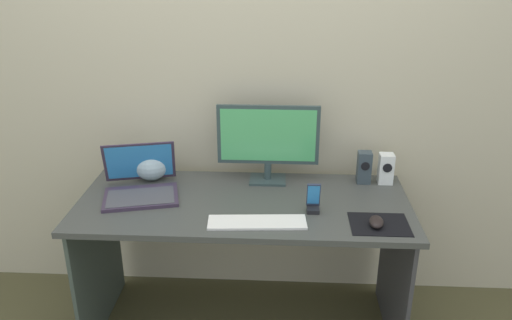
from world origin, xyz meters
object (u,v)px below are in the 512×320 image
(speaker_near_monitor, at_px, (364,167))
(keyboard_external, at_px, (257,222))
(speaker_right, at_px, (386,169))
(mouse, at_px, (376,222))
(fishbowl, at_px, (151,163))
(monitor, at_px, (268,140))
(laptop, at_px, (140,185))
(phone_in_dock, at_px, (313,202))

(speaker_near_monitor, relative_size, keyboard_external, 0.39)
(keyboard_external, bearing_deg, speaker_right, 32.12)
(keyboard_external, xyz_separation_m, mouse, (0.50, 0.00, 0.02))
(fishbowl, xyz_separation_m, mouse, (1.06, -0.43, -0.07))
(monitor, relative_size, laptop, 1.22)
(speaker_near_monitor, distance_m, laptop, 1.09)
(laptop, relative_size, mouse, 4.08)
(speaker_right, bearing_deg, keyboard_external, -144.15)
(monitor, bearing_deg, speaker_near_monitor, 0.95)
(speaker_right, bearing_deg, phone_in_dock, -139.20)
(speaker_near_monitor, xyz_separation_m, mouse, (-0.01, -0.44, -0.06))
(speaker_right, height_order, fishbowl, fishbowl)
(monitor, xyz_separation_m, keyboard_external, (-0.03, -0.44, -0.21))
(laptop, height_order, mouse, laptop)
(mouse, bearing_deg, keyboard_external, -172.98)
(speaker_near_monitor, relative_size, fishbowl, 0.88)
(laptop, xyz_separation_m, mouse, (1.07, -0.25, -0.03))
(keyboard_external, bearing_deg, phone_in_dock, 23.11)
(speaker_near_monitor, bearing_deg, speaker_right, -0.02)
(fishbowl, xyz_separation_m, keyboard_external, (0.56, -0.44, -0.08))
(speaker_right, height_order, speaker_near_monitor, speaker_near_monitor)
(speaker_right, bearing_deg, speaker_near_monitor, 179.98)
(speaker_right, distance_m, phone_in_dock, 0.49)
(fishbowl, bearing_deg, mouse, -22.22)
(monitor, xyz_separation_m, fishbowl, (-0.59, -0.00, -0.13))
(fishbowl, relative_size, phone_in_dock, 1.33)
(laptop, xyz_separation_m, keyboard_external, (0.57, -0.25, -0.04))
(monitor, bearing_deg, fishbowl, -179.81)
(monitor, relative_size, speaker_near_monitor, 3.09)
(keyboard_external, height_order, phone_in_dock, phone_in_dock)
(speaker_near_monitor, bearing_deg, phone_in_dock, -129.58)
(keyboard_external, bearing_deg, monitor, 82.20)
(speaker_right, height_order, mouse, speaker_right)
(speaker_right, relative_size, fishbowl, 0.84)
(fishbowl, bearing_deg, phone_in_dock, -21.29)
(phone_in_dock, bearing_deg, speaker_right, 40.80)
(speaker_near_monitor, distance_m, phone_in_dock, 0.42)
(mouse, bearing_deg, phone_in_dock, 161.84)
(laptop, bearing_deg, mouse, -13.15)
(keyboard_external, bearing_deg, laptop, 152.36)
(monitor, height_order, speaker_right, monitor)
(monitor, height_order, mouse, monitor)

